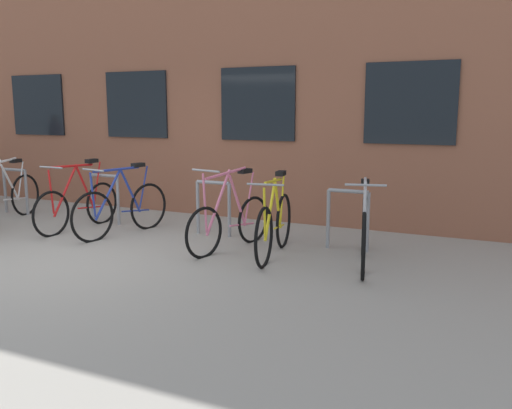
{
  "coord_description": "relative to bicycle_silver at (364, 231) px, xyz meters",
  "views": [
    {
      "loc": [
        4.91,
        -4.82,
        1.8
      ],
      "look_at": [
        1.91,
        1.6,
        0.56
      ],
      "focal_mm": 37.82,
      "sensor_mm": 36.0,
      "label": 1
    }
  ],
  "objects": [
    {
      "name": "bike_rack",
      "position": [
        -3.36,
        0.59,
        0.09
      ],
      "size": [
        6.57,
        0.05,
        0.8
      ],
      "color": "gray",
      "rests_on": "ground"
    },
    {
      "name": "bicycle_white",
      "position": [
        -6.03,
        0.06,
        -0.01
      ],
      "size": [
        0.5,
        1.8,
        1.07
      ],
      "color": "black",
      "rests_on": "ground"
    },
    {
      "name": "storefront_building",
      "position": [
        -3.44,
        4.81,
        2.26
      ],
      "size": [
        28.0,
        5.89,
        5.32
      ],
      "color": "brown",
      "rests_on": "ground"
    },
    {
      "name": "ground_plane",
      "position": [
        -3.44,
        -1.31,
        -0.4
      ],
      "size": [
        42.0,
        42.0,
        0.0
      ],
      "primitive_type": "plane",
      "color": "#9E998E"
    },
    {
      "name": "bicycle_yellow",
      "position": [
        -1.11,
        -0.07,
        -0.01
      ],
      "size": [
        0.44,
        1.7,
        1.06
      ],
      "color": "black",
      "rests_on": "ground"
    },
    {
      "name": "bicycle_pink",
      "position": [
        -1.77,
        -0.02,
        -0.02
      ],
      "size": [
        0.51,
        1.63,
        1.11
      ],
      "color": "black",
      "rests_on": "ground"
    },
    {
      "name": "bicycle_silver",
      "position": [
        0.0,
        0.0,
        0.0
      ],
      "size": [
        0.57,
        1.77,
        1.05
      ],
      "color": "black",
      "rests_on": "ground"
    },
    {
      "name": "bicycle_red",
      "position": [
        -4.44,
        0.07,
        -0.02
      ],
      "size": [
        0.44,
        1.72,
        1.08
      ],
      "color": "black",
      "rests_on": "ground"
    },
    {
      "name": "bicycle_blue",
      "position": [
        -3.6,
        0.07,
        -0.01
      ],
      "size": [
        0.5,
        1.74,
        1.05
      ],
      "color": "black",
      "rests_on": "ground"
    }
  ]
}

